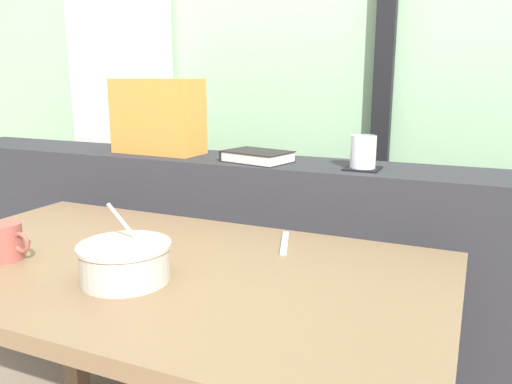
{
  "coord_description": "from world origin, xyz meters",
  "views": [
    {
      "loc": [
        0.59,
        -0.94,
        1.11
      ],
      "look_at": [
        -0.05,
        0.49,
        0.75
      ],
      "focal_mm": 35.4,
      "sensor_mm": 36.0,
      "label": 1
    }
  ],
  "objects_px": {
    "closed_book": "(257,156)",
    "ceramic_mug": "(6,242)",
    "juice_glass": "(363,153)",
    "breakfast_table": "(160,303)",
    "fork_utensil": "(285,243)",
    "soup_bowl": "(125,262)",
    "throw_pillow": "(158,116)",
    "coaster_square": "(362,169)"
  },
  "relations": [
    {
      "from": "closed_book",
      "to": "ceramic_mug",
      "type": "bearing_deg",
      "value": -115.51
    },
    {
      "from": "ceramic_mug",
      "to": "juice_glass",
      "type": "bearing_deg",
      "value": 45.87
    },
    {
      "from": "breakfast_table",
      "to": "fork_utensil",
      "type": "distance_m",
      "value": 0.34
    },
    {
      "from": "soup_bowl",
      "to": "fork_utensil",
      "type": "relative_size",
      "value": 1.12
    },
    {
      "from": "juice_glass",
      "to": "throw_pillow",
      "type": "xyz_separation_m",
      "value": [
        -0.74,
        0.04,
        0.08
      ]
    },
    {
      "from": "breakfast_table",
      "to": "ceramic_mug",
      "type": "bearing_deg",
      "value": -160.36
    },
    {
      "from": "coaster_square",
      "to": "closed_book",
      "type": "distance_m",
      "value": 0.34
    },
    {
      "from": "coaster_square",
      "to": "closed_book",
      "type": "bearing_deg",
      "value": -179.98
    },
    {
      "from": "closed_book",
      "to": "ceramic_mug",
      "type": "height_order",
      "value": "closed_book"
    },
    {
      "from": "throw_pillow",
      "to": "ceramic_mug",
      "type": "height_order",
      "value": "throw_pillow"
    },
    {
      "from": "closed_book",
      "to": "soup_bowl",
      "type": "xyz_separation_m",
      "value": [
        0.0,
        -0.67,
        -0.12
      ]
    },
    {
      "from": "throw_pillow",
      "to": "ceramic_mug",
      "type": "distance_m",
      "value": 0.76
    },
    {
      "from": "throw_pillow",
      "to": "fork_utensil",
      "type": "height_order",
      "value": "throw_pillow"
    },
    {
      "from": "coaster_square",
      "to": "juice_glass",
      "type": "distance_m",
      "value": 0.05
    },
    {
      "from": "fork_utensil",
      "to": "ceramic_mug",
      "type": "xyz_separation_m",
      "value": [
        -0.54,
        -0.36,
        0.04
      ]
    },
    {
      "from": "juice_glass",
      "to": "coaster_square",
      "type": "bearing_deg",
      "value": 0.0
    },
    {
      "from": "closed_book",
      "to": "ceramic_mug",
      "type": "distance_m",
      "value": 0.77
    },
    {
      "from": "throw_pillow",
      "to": "soup_bowl",
      "type": "relative_size",
      "value": 1.68
    },
    {
      "from": "breakfast_table",
      "to": "juice_glass",
      "type": "distance_m",
      "value": 0.72
    },
    {
      "from": "juice_glass",
      "to": "soup_bowl",
      "type": "height_order",
      "value": "juice_glass"
    },
    {
      "from": "throw_pillow",
      "to": "fork_utensil",
      "type": "bearing_deg",
      "value": -30.09
    },
    {
      "from": "soup_bowl",
      "to": "juice_glass",
      "type": "bearing_deg",
      "value": 63.49
    },
    {
      "from": "juice_glass",
      "to": "throw_pillow",
      "type": "height_order",
      "value": "throw_pillow"
    },
    {
      "from": "breakfast_table",
      "to": "ceramic_mug",
      "type": "distance_m",
      "value": 0.38
    },
    {
      "from": "coaster_square",
      "to": "juice_glass",
      "type": "xyz_separation_m",
      "value": [
        0.0,
        0.0,
        0.05
      ]
    },
    {
      "from": "closed_book",
      "to": "throw_pillow",
      "type": "relative_size",
      "value": 0.72
    },
    {
      "from": "breakfast_table",
      "to": "throw_pillow",
      "type": "bearing_deg",
      "value": 123.83
    },
    {
      "from": "soup_bowl",
      "to": "ceramic_mug",
      "type": "relative_size",
      "value": 1.69
    },
    {
      "from": "breakfast_table",
      "to": "coaster_square",
      "type": "height_order",
      "value": "coaster_square"
    },
    {
      "from": "throw_pillow",
      "to": "fork_utensil",
      "type": "distance_m",
      "value": 0.76
    },
    {
      "from": "juice_glass",
      "to": "ceramic_mug",
      "type": "relative_size",
      "value": 0.84
    },
    {
      "from": "closed_book",
      "to": "throw_pillow",
      "type": "height_order",
      "value": "throw_pillow"
    },
    {
      "from": "coaster_square",
      "to": "soup_bowl",
      "type": "relative_size",
      "value": 0.52
    },
    {
      "from": "coaster_square",
      "to": "breakfast_table",
      "type": "bearing_deg",
      "value": -120.4
    },
    {
      "from": "closed_book",
      "to": "fork_utensil",
      "type": "distance_m",
      "value": 0.42
    },
    {
      "from": "soup_bowl",
      "to": "fork_utensil",
      "type": "height_order",
      "value": "soup_bowl"
    },
    {
      "from": "breakfast_table",
      "to": "fork_utensil",
      "type": "xyz_separation_m",
      "value": [
        0.21,
        0.25,
        0.1
      ]
    },
    {
      "from": "throw_pillow",
      "to": "closed_book",
      "type": "bearing_deg",
      "value": -5.2
    },
    {
      "from": "breakfast_table",
      "to": "juice_glass",
      "type": "height_order",
      "value": "juice_glass"
    },
    {
      "from": "juice_glass",
      "to": "fork_utensil",
      "type": "bearing_deg",
      "value": -110.5
    },
    {
      "from": "ceramic_mug",
      "to": "coaster_square",
      "type": "bearing_deg",
      "value": 45.87
    },
    {
      "from": "ceramic_mug",
      "to": "closed_book",
      "type": "bearing_deg",
      "value": 64.49
    }
  ]
}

